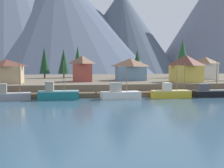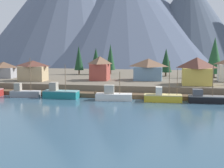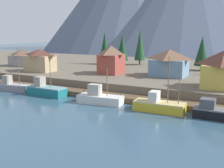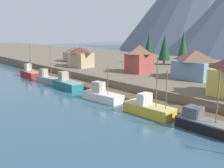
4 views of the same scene
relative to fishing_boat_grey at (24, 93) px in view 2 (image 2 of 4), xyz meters
The scene contains 21 objects.
ground_plane 30.43m from the fishing_boat_grey, 45.83° to the left, with size 400.00×400.00×1.00m, color #335166.
dock 21.52m from the fishing_boat_grey, 10.13° to the left, with size 80.00×4.00×1.60m.
shoreline_bank 39.88m from the fishing_boat_grey, 57.93° to the left, with size 400.00×56.00×2.50m, color #665B4C.
mountain_west_peak 161.20m from the fishing_boat_grey, 102.81° to the left, with size 138.39×138.39×89.46m, color slate.
mountain_central_peak 157.37m from the fishing_boat_grey, 89.69° to the left, with size 153.15×153.15×73.71m, color #4C566B.
mountain_east_peak 153.56m from the fishing_boat_grey, 72.16° to the left, with size 81.26×81.26×58.39m, color #475160.
fishing_boat_grey is the anchor object (origin of this frame).
fishing_boat_teal 9.13m from the fishing_boat_grey, ahead, with size 8.22×3.05×7.93m.
fishing_boat_white 21.94m from the fishing_boat_grey, ahead, with size 8.46×3.79×6.54m.
fishing_boat_yellow 33.01m from the fishing_boat_grey, ahead, with size 8.30×3.32×9.02m.
fishing_boat_black 42.22m from the fishing_boat_grey, ahead, with size 7.93×2.74×8.28m.
house_red 23.56m from the fishing_boat_grey, 50.41° to the left, with size 5.28×5.87×6.89m.
house_yellow 43.08m from the fishing_boat_grey, 15.90° to the left, with size 7.41×6.62×6.98m.
house_tan 13.75m from the fishing_boat_grey, 105.94° to the left, with size 7.76×4.87×5.77m.
house_blue 35.38m from the fishing_boat_grey, 36.03° to the left, with size 8.28×6.84×6.24m.
house_grey 25.16m from the fishing_boat_grey, 131.02° to the left, with size 7.60×4.93×4.99m.
conifer_near_right 36.91m from the fishing_boat_grey, 75.26° to the left, with size 3.73×3.73×9.31m.
conifer_mid_left 47.81m from the fishing_boat_grey, 45.43° to the left, with size 3.84×3.84×9.07m.
conifer_mid_right 58.53m from the fishing_boat_grey, 33.71° to the left, with size 5.30×5.30×12.59m.
conifer_back_left 35.67m from the fishing_boat_grey, 84.79° to the left, with size 3.29×3.29×9.99m.
conifer_back_right 41.25m from the fishing_boat_grey, 70.13° to the left, with size 3.35×3.35×10.63m.
Camera 2 is at (13.18, -68.36, 11.95)m, focal length 48.22 mm.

